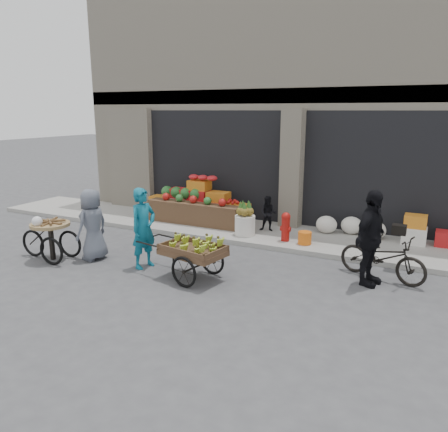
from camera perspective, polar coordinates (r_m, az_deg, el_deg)
The scene contains 15 objects.
ground at distance 7.91m, azimuth -2.93°, elevation -10.46°, with size 80.00×80.00×0.00m, color #424244.
sidewalk at distance 11.42m, azimuth 7.20°, elevation -2.55°, with size 18.00×2.20×0.12m, color gray.
building at distance 14.75m, azimuth 12.85°, elevation 13.90°, with size 14.00×6.45×7.00m.
fruit_display at distance 12.52m, azimuth -3.06°, elevation 1.87°, with size 3.10×1.12×1.24m.
pineapple_bin at distance 11.15m, azimuth 2.76°, elevation -1.20°, with size 0.52×0.52×0.50m, color silver.
fire_hydrant at distance 10.69m, azimuth 8.06°, elevation -1.24°, with size 0.22×0.22×0.71m.
orange_bucket at distance 10.57m, azimuth 10.50°, elevation -2.83°, with size 0.32×0.32×0.30m, color orange.
right_bay_goods at distance 11.37m, azimuth 20.81°, elevation -1.61°, with size 3.35×0.60×0.70m.
seated_person at distance 11.49m, azimuth 5.80°, elevation 0.30°, with size 0.45×0.35×0.93m, color black.
banana_cart at distance 8.51m, azimuth -4.32°, elevation -4.24°, with size 2.15×1.16×0.85m.
vendor_woman at distance 9.20m, azimuth -10.47°, elevation -1.57°, with size 0.62×0.41×1.69m, color #10647E.
tricycle_cart at distance 10.31m, azimuth -21.69°, elevation -2.30°, with size 1.44×0.89×0.95m.
vendor_grey at distance 9.97m, azimuth -16.81°, elevation -1.09°, with size 0.77×0.50×1.58m, color slate.
bicycle at distance 9.06m, azimuth 19.99°, elevation -5.05°, with size 0.60×1.72×0.90m, color black.
cyclist at distance 8.57m, azimuth 18.59°, elevation -2.77°, with size 1.07×0.44×1.82m, color black.
Camera 1 is at (3.57, -6.27, 3.23)m, focal length 35.00 mm.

